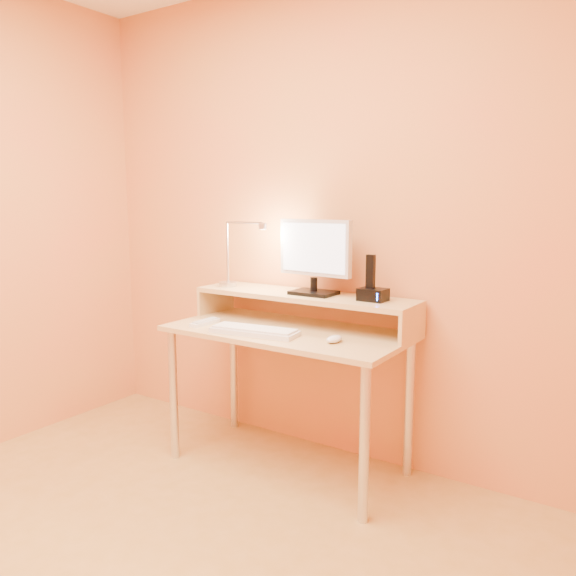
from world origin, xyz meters
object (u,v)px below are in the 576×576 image
Objects in this scene: monitor_panel at (315,248)px; phone_dock at (373,295)px; lamp_base at (228,284)px; mouse at (334,339)px; keyboard at (254,332)px; remote_control at (205,323)px.

monitor_panel reaches higher than phone_dock.
monitor_panel is 3.19× the size of phone_dock.
lamp_base is 0.84m from mouse.
mouse is at bearing -40.91° from monitor_panel.
keyboard is at bearing -165.42° from mouse.
phone_dock is (0.33, -0.01, -0.21)m from monitor_panel.
remote_control is (-0.48, -0.30, -0.39)m from monitor_panel.
keyboard reaches higher than remote_control.
mouse is 0.74m from remote_control.
keyboard is 0.34m from remote_control.
lamp_base is 0.52m from keyboard.
monitor_panel is 0.53m from keyboard.
remote_control is (-0.81, -0.29, -0.18)m from phone_dock.
keyboard is (-0.47, -0.32, -0.18)m from phone_dock.
remote_control is (-0.34, 0.03, -0.00)m from keyboard.
mouse is (0.80, -0.22, -0.16)m from lamp_base.
remote_control is at bearing -171.88° from mouse.
remote_control is at bearing -77.71° from lamp_base.
lamp_base is at bearing 136.00° from keyboard.
remote_control is at bearing 167.17° from keyboard.
remote_control is (-0.74, -0.04, -0.01)m from mouse.
keyboard is (0.40, -0.29, -0.16)m from lamp_base.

